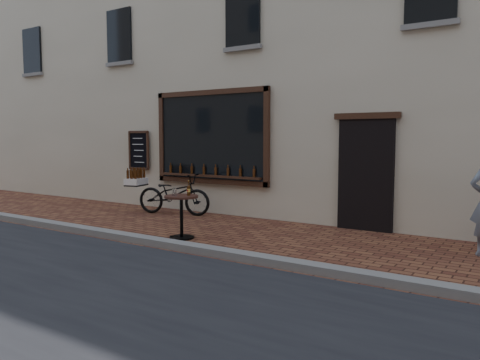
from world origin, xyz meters
The scene contains 5 objects.
ground centered at (0.00, 0.00, 0.00)m, with size 90.00×90.00×0.00m, color #51271A.
kerb centered at (0.00, 0.20, 0.06)m, with size 90.00×0.25×0.12m, color slate.
shop_building centered at (0.00, 6.50, 5.00)m, with size 28.00×6.20×10.00m.
cargo_bicycle centered at (-2.58, 2.82, 0.50)m, with size 2.23×1.10×1.05m.
bistro_table centered at (-0.64, 0.88, 0.56)m, with size 0.62×0.62×1.06m.
Camera 1 is at (4.87, -5.58, 1.83)m, focal length 35.00 mm.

